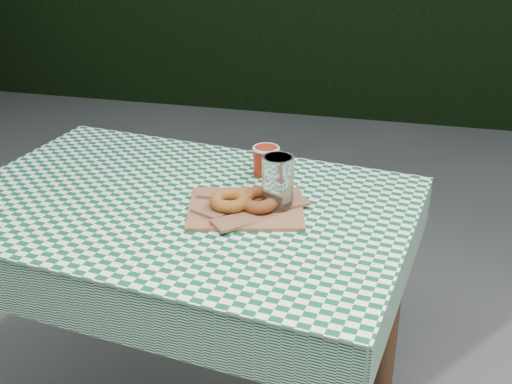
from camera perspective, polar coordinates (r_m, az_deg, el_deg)
table at (r=1.90m, az=-6.08°, el=-11.19°), size 1.26×0.93×0.75m
tablecloth at (r=1.70m, az=-6.65°, el=-0.93°), size 1.29×0.95×0.01m
paper_bag at (r=1.65m, az=-0.89°, el=-1.35°), size 0.34×0.29×0.02m
bagel_front at (r=1.63m, az=-2.35°, el=-0.77°), size 0.12×0.12×0.03m
bagel_back at (r=1.63m, az=0.33°, el=-0.68°), size 0.14×0.14×0.03m
coffee_mug at (r=1.84m, az=0.89°, el=2.78°), size 0.19×0.19×0.08m
drinking_glass at (r=1.62m, az=1.92°, el=0.75°), size 0.08×0.08×0.14m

